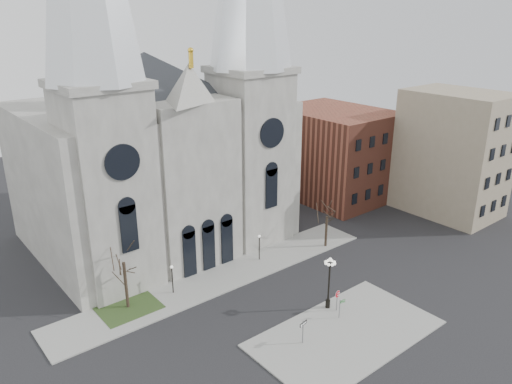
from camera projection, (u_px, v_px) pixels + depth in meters
ground at (286, 322)px, 48.89m from camera, size 160.00×160.00×0.00m
sidewalk_near at (346, 334)px, 47.00m from camera, size 18.00×10.00×0.14m
sidewalk_far at (221, 277)px, 56.88m from camera, size 40.00×6.00×0.14m
grass_patch at (128, 307)px, 51.10m from camera, size 6.00×5.00×0.18m
cathedral at (160, 102)px, 59.15m from camera, size 33.00×26.66×54.00m
bg_building_brick at (333, 153)px, 80.23m from camera, size 14.00×18.00×14.00m
bg_building_tan at (453, 154)px, 72.62m from camera, size 10.00×14.00×18.00m
tree_left at (123, 260)px, 49.20m from camera, size 3.20×3.20×7.50m
tree_right at (327, 215)px, 62.77m from camera, size 3.20×3.20×6.00m
ped_lamp_left at (172, 275)px, 52.91m from camera, size 0.32×0.32×3.26m
ped_lamp_right at (259, 243)px, 60.01m from camera, size 0.32×0.32×3.26m
stop_sign at (337, 296)px, 49.95m from camera, size 0.81×0.24×2.31m
globe_lamp at (329, 277)px, 49.79m from camera, size 1.58×1.58×5.67m
one_way_sign at (303, 328)px, 45.03m from camera, size 1.03×0.22×2.38m
street_name_sign at (340, 307)px, 48.89m from camera, size 0.65×0.16×2.04m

